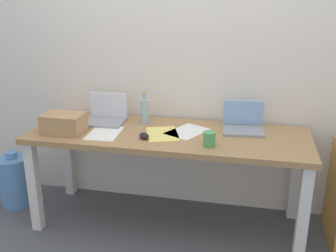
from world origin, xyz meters
The scene contains 13 objects.
ground_plane centered at (0.00, 0.00, 0.00)m, with size 8.00×8.00×0.00m, color #515459.
back_wall centered at (0.00, 0.40, 1.30)m, with size 5.20×0.08×2.60m, color silver.
desk centered at (0.00, 0.00, 0.63)m, with size 1.96×0.67×0.72m.
laptop_left centered at (-0.51, 0.13, 0.77)m, with size 0.30×0.24×0.21m.
laptop_right centered at (0.51, 0.15, 0.77)m, with size 0.31×0.25×0.20m.
beer_bottle centered at (-0.21, 0.17, 0.82)m, with size 0.06×0.06×0.25m.
computer_mouse centered at (-0.14, -0.14, 0.74)m, with size 0.06×0.10×0.03m, color black.
cardboard_box centered at (-0.71, -0.15, 0.79)m, with size 0.28×0.20×0.14m, color tan.
coffee_mug centered at (0.31, -0.19, 0.77)m, with size 0.08×0.08×0.10m, color #4C9E56.
paper_sheet_near_back centered at (0.13, 0.05, 0.72)m, with size 0.21×0.30×0.00m, color white.
paper_sheet_center centered at (-0.03, -0.03, 0.72)m, with size 0.21×0.30×0.00m, color #F4E06B.
paper_sheet_front_left centered at (-0.43, -0.10, 0.72)m, with size 0.21×0.30×0.00m, color white.
water_cooler_jug centered at (-1.28, 0.02, 0.21)m, with size 0.26×0.26×0.45m.
Camera 1 is at (0.55, -2.55, 1.68)m, focal length 42.43 mm.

